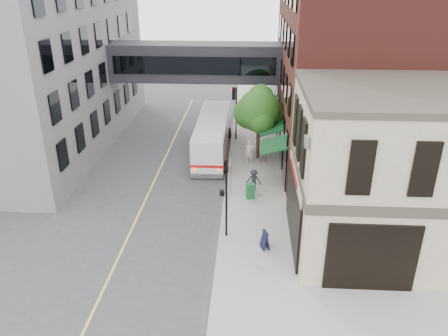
# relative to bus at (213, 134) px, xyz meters

# --- Properties ---
(ground) EXTENTS (120.00, 120.00, 0.00)m
(ground) POSITION_rel_bus_xyz_m (1.37, -14.30, -1.58)
(ground) COLOR #38383A
(ground) RESTS_ON ground
(sidewalk_main) EXTENTS (4.00, 60.00, 0.15)m
(sidewalk_main) POSITION_rel_bus_xyz_m (3.37, -0.30, -1.50)
(sidewalk_main) COLOR gray
(sidewalk_main) RESTS_ON ground
(corner_building) EXTENTS (10.19, 8.12, 8.45)m
(corner_building) POSITION_rel_bus_xyz_m (10.34, -12.30, 2.64)
(corner_building) COLOR tan
(corner_building) RESTS_ON ground
(brick_building) EXTENTS (13.76, 18.00, 14.00)m
(brick_building) POSITION_rel_bus_xyz_m (11.34, 0.70, 5.41)
(brick_building) COLOR #551F1A
(brick_building) RESTS_ON ground
(opposite_building) EXTENTS (14.00, 24.00, 14.00)m
(opposite_building) POSITION_rel_bus_xyz_m (-15.63, 1.70, 5.42)
(opposite_building) COLOR slate
(opposite_building) RESTS_ON ground
(skyway_bridge) EXTENTS (14.00, 3.18, 3.00)m
(skyway_bridge) POSITION_rel_bus_xyz_m (-1.63, 3.70, 4.92)
(skyway_bridge) COLOR black
(skyway_bridge) RESTS_ON ground
(traffic_signal_near) EXTENTS (0.44, 0.22, 4.60)m
(traffic_signal_near) POSITION_rel_bus_xyz_m (1.73, -12.30, 1.41)
(traffic_signal_near) COLOR black
(traffic_signal_near) RESTS_ON sidewalk_main
(traffic_signal_far) EXTENTS (0.53, 0.28, 4.50)m
(traffic_signal_far) POSITION_rel_bus_xyz_m (1.63, 2.70, 1.76)
(traffic_signal_far) COLOR black
(traffic_signal_far) RESTS_ON sidewalk_main
(street_sign_pole) EXTENTS (0.08, 0.75, 3.00)m
(street_sign_pole) POSITION_rel_bus_xyz_m (1.76, -7.30, 0.36)
(street_sign_pole) COLOR gray
(street_sign_pole) RESTS_ON sidewalk_main
(street_tree) EXTENTS (3.80, 3.20, 5.60)m
(street_tree) POSITION_rel_bus_xyz_m (3.56, -1.08, 2.34)
(street_tree) COLOR #382619
(street_tree) RESTS_ON sidewalk_main
(lane_marking) EXTENTS (0.12, 40.00, 0.01)m
(lane_marking) POSITION_rel_bus_xyz_m (-3.63, -4.30, -1.57)
(lane_marking) COLOR #D8CC4C
(lane_marking) RESTS_ON ground
(bus) EXTENTS (2.56, 10.45, 2.81)m
(bus) POSITION_rel_bus_xyz_m (0.00, 0.00, 0.00)
(bus) COLOR silver
(bus) RESTS_ON ground
(pedestrian_a) EXTENTS (0.73, 0.55, 1.79)m
(pedestrian_a) POSITION_rel_bus_xyz_m (2.94, -2.34, -0.53)
(pedestrian_a) COLOR silver
(pedestrian_a) RESTS_ON sidewalk_main
(pedestrian_b) EXTENTS (0.80, 0.64, 1.59)m
(pedestrian_b) POSITION_rel_bus_xyz_m (4.07, -2.22, -0.63)
(pedestrian_b) COLOR #C37E88
(pedestrian_b) RESTS_ON sidewalk_main
(pedestrian_c) EXTENTS (1.07, 0.76, 1.49)m
(pedestrian_c) POSITION_rel_bus_xyz_m (3.26, -6.87, -0.68)
(pedestrian_c) COLOR black
(pedestrian_c) RESTS_ON sidewalk_main
(newspaper_box) EXTENTS (0.57, 0.52, 1.00)m
(newspaper_box) POSITION_rel_bus_xyz_m (3.05, -7.92, -0.93)
(newspaper_box) COLOR #13552C
(newspaper_box) RESTS_ON sidewalk_main
(sandwich_board) EXTENTS (0.52, 0.64, 1.00)m
(sandwich_board) POSITION_rel_bus_xyz_m (3.83, -13.40, -0.93)
(sandwich_board) COLOR black
(sandwich_board) RESTS_ON sidewalk_main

